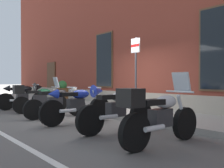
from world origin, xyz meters
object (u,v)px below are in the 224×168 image
(motorcycle_green_touring, at_px, (38,98))
(motorcycle_blue_sport, at_px, (80,102))
(parking_sign, at_px, (136,64))
(barrel_planter, at_px, (62,93))
(motorcycle_silver_touring, at_px, (158,115))
(motorcycle_black_sport, at_px, (25,95))
(motorcycle_black_naked, at_px, (57,103))
(motorcycle_grey_naked, at_px, (118,110))

(motorcycle_green_touring, xyz_separation_m, motorcycle_blue_sport, (2.85, -0.01, 0.03))
(parking_sign, relative_size, barrel_planter, 2.32)
(motorcycle_silver_touring, distance_m, barrel_planter, 7.51)
(motorcycle_black_sport, relative_size, motorcycle_blue_sport, 0.96)
(motorcycle_green_touring, relative_size, motorcycle_blue_sport, 0.92)
(motorcycle_green_touring, distance_m, barrel_planter, 2.30)
(motorcycle_black_naked, distance_m, motorcycle_blue_sport, 1.30)
(motorcycle_black_sport, bearing_deg, motorcycle_blue_sport, -1.23)
(motorcycle_green_touring, relative_size, motorcycle_grey_naked, 0.91)
(motorcycle_green_touring, distance_m, motorcycle_grey_naked, 4.35)
(motorcycle_black_sport, relative_size, motorcycle_black_naked, 1.00)
(motorcycle_grey_naked, bearing_deg, motorcycle_green_touring, -178.97)
(motorcycle_black_naked, relative_size, motorcycle_grey_naked, 0.95)
(motorcycle_black_sport, distance_m, motorcycle_green_touring, 1.49)
(motorcycle_blue_sport, relative_size, motorcycle_grey_naked, 0.99)
(motorcycle_grey_naked, height_order, motorcycle_silver_touring, motorcycle_silver_touring)
(motorcycle_blue_sport, relative_size, motorcycle_silver_touring, 1.07)
(motorcycle_black_naked, bearing_deg, motorcycle_green_touring, 178.55)
(motorcycle_black_sport, xyz_separation_m, barrel_planter, (0.02, 1.68, 0.02))
(motorcycle_black_sport, distance_m, barrel_planter, 1.69)
(motorcycle_black_naked, xyz_separation_m, barrel_planter, (-3.02, 1.81, 0.12))
(motorcycle_black_naked, xyz_separation_m, motorcycle_grey_naked, (2.80, 0.12, 0.01))
(motorcycle_grey_naked, distance_m, barrel_planter, 6.06)
(motorcycle_grey_naked, relative_size, parking_sign, 0.92)
(motorcycle_blue_sport, xyz_separation_m, motorcycle_silver_touring, (2.93, -0.20, -0.01))
(barrel_planter, bearing_deg, motorcycle_green_touring, -50.26)
(motorcycle_black_sport, distance_m, parking_sign, 5.05)
(parking_sign, bearing_deg, motorcycle_green_touring, -149.25)
(motorcycle_grey_naked, xyz_separation_m, motorcycle_silver_touring, (1.43, -0.29, 0.07))
(motorcycle_black_naked, height_order, motorcycle_blue_sport, motorcycle_blue_sport)
(motorcycle_black_naked, relative_size, barrel_planter, 2.04)
(motorcycle_black_sport, height_order, motorcycle_silver_touring, motorcycle_silver_touring)
(motorcycle_silver_touring, bearing_deg, motorcycle_blue_sport, 176.05)
(barrel_planter, bearing_deg, parking_sign, 1.07)
(motorcycle_green_touring, distance_m, motorcycle_silver_touring, 5.78)
(motorcycle_green_touring, relative_size, motorcycle_black_naked, 0.96)
(motorcycle_black_naked, bearing_deg, motorcycle_grey_naked, 2.40)
(parking_sign, bearing_deg, motorcycle_black_sport, -158.95)
(barrel_planter, bearing_deg, motorcycle_grey_naked, -16.18)
(motorcycle_black_sport, height_order, motorcycle_blue_sport, motorcycle_black_sport)
(motorcycle_silver_touring, bearing_deg, motorcycle_green_touring, 177.88)
(motorcycle_black_sport, relative_size, barrel_planter, 2.03)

